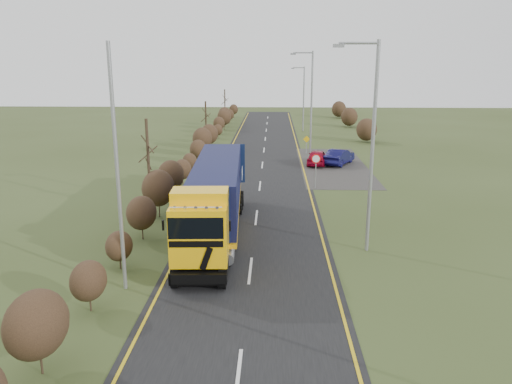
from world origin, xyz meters
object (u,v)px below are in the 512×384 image
object	(u,v)px
car_blue_sedan	(339,157)
streetlight_near	(370,139)
speed_sign	(316,164)
lorry	(215,195)
car_red_hatchback	(317,157)

from	to	relation	value
car_blue_sedan	streetlight_near	world-z (taller)	streetlight_near
car_blue_sedan	speed_sign	world-z (taller)	speed_sign
lorry	car_red_hatchback	xyz separation A→B (m)	(7.19, 19.69, -1.59)
car_red_hatchback	car_blue_sedan	xyz separation A→B (m)	(2.06, 0.22, 0.02)
car_red_hatchback	streetlight_near	distance (m)	22.23
lorry	speed_sign	distance (m)	12.46
streetlight_near	car_red_hatchback	bearing A→B (deg)	91.50
lorry	car_blue_sedan	world-z (taller)	lorry
lorry	streetlight_near	world-z (taller)	streetlight_near
lorry	streetlight_near	distance (m)	8.70
car_red_hatchback	speed_sign	xyz separation A→B (m)	(-0.89, -8.94, 1.18)
car_blue_sedan	streetlight_near	xyz separation A→B (m)	(-1.50, -21.86, 5.00)
lorry	car_blue_sedan	size ratio (longest dim) A/B	3.35
car_red_hatchback	car_blue_sedan	bearing A→B (deg)	-163.01
lorry	car_blue_sedan	bearing A→B (deg)	62.23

